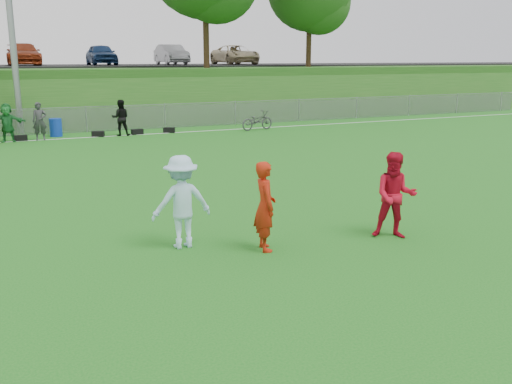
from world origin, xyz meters
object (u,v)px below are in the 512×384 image
player_red_center (395,196)px  bicycle (257,121)px  recycling_bin (56,127)px  frisbee (398,184)px  player_red_left (265,206)px  player_blue (182,202)px

player_red_center → bicycle: size_ratio=0.96×
player_red_center → recycling_bin: 19.71m
frisbee → player_red_left: bearing=178.3°
player_blue → bicycle: player_blue is taller
player_red_center → bicycle: 18.09m
player_red_center → frisbee: 0.47m
player_red_left → player_red_center: bearing=-88.8°
player_blue → bicycle: (9.06, 16.16, -0.42)m
frisbee → bicycle: (4.62, 17.08, -0.54)m
player_red_center → recycling_bin: player_red_center is taller
player_blue → bicycle: bearing=-119.1°
player_red_left → frisbee: (3.05, -0.09, 0.16)m
player_red_left → frisbee: player_red_left is taller
player_blue → player_red_center: bearing=163.6°
player_red_left → player_red_center: size_ratio=0.97×
player_red_left → player_blue: bearing=69.3°
player_blue → frisbee: 4.54m
recycling_bin → player_red_left: bearing=-84.1°
player_red_left → bicycle: player_red_left is taller
player_red_left → player_red_center: 2.77m
player_red_center → player_blue: (-4.14, 1.23, 0.02)m
player_red_left → recycling_bin: bearing=15.7°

